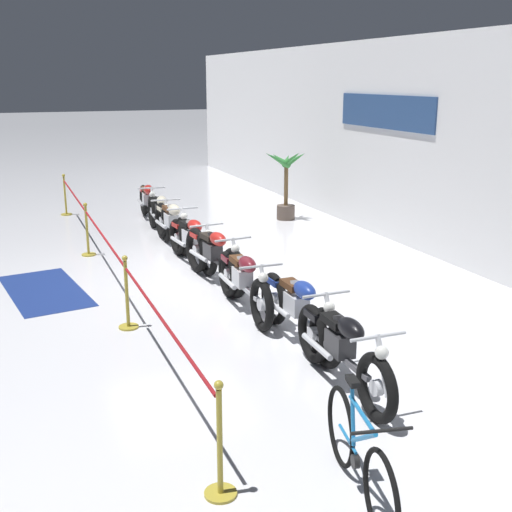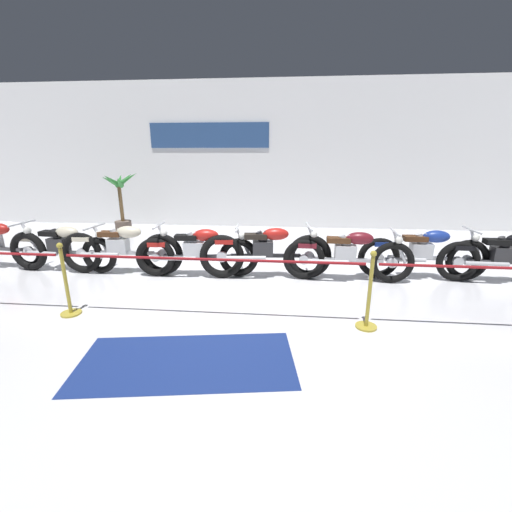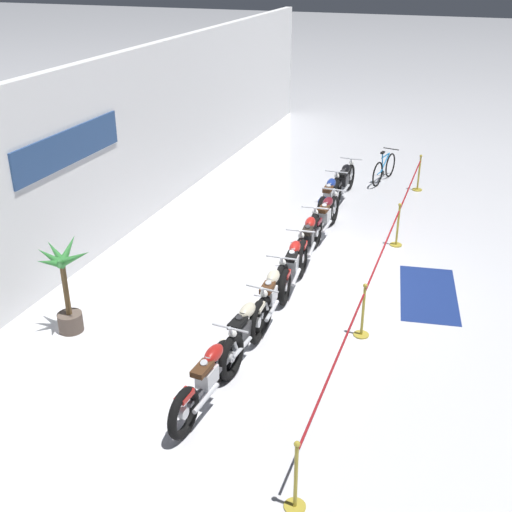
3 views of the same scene
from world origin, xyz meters
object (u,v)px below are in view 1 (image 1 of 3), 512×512
Objects in this scene: motorcycle_red_3 at (192,241)px; stanchion_far_left at (90,223)px; stanchion_mid_right at (127,304)px; floor_banner at (45,290)px; motorcycle_cream_1 at (161,214)px; motorcycle_black_7 at (342,350)px; motorcycle_red_4 at (214,256)px; motorcycle_cream_2 at (172,224)px; potted_palm_left_of_row at (286,182)px; bicycle at (359,455)px; stanchion_mid_left at (88,238)px; motorcycle_red_0 at (148,202)px; motorcycle_maroon_5 at (244,282)px; motorcycle_blue_6 at (298,310)px; stanchion_far_right at (220,457)px.

stanchion_far_left is at bearing -117.80° from motorcycle_red_3.
floor_banner is (-2.14, -0.97, -0.35)m from stanchion_mid_right.
motorcycle_black_7 is (8.10, 0.09, 0.01)m from motorcycle_cream_1.
motorcycle_red_4 reaches higher than motorcycle_cream_1.
motorcycle_cream_2 is 1.34× the size of potted_palm_left_of_row.
bicycle is at bearing 7.45° from stanchion_far_left.
stanchion_far_left is at bearing -141.21° from motorcycle_red_4.
motorcycle_red_3 is at bearing -178.31° from motorcycle_black_7.
motorcycle_cream_1 is 2.18× the size of stanchion_mid_left.
stanchion_mid_left and stanchion_mid_right have the same top height.
motorcycle_red_0 is at bearing 146.11° from stanchion_mid_left.
motorcycle_maroon_5 is (5.40, -0.06, 0.02)m from motorcycle_cream_1.
motorcycle_maroon_5 is at bearing -29.70° from potted_palm_left_of_row.
motorcycle_blue_6 is (1.37, 0.24, 0.00)m from motorcycle_maroon_5.
bicycle is at bearing -16.40° from motorcycle_blue_6.
motorcycle_black_7 reaches higher than motorcycle_red_3.
motorcycle_blue_6 is at bearing 4.58° from motorcycle_red_4.
motorcycle_blue_6 is at bearing -23.08° from potted_palm_left_of_row.
potted_palm_left_of_row is at bearing 132.65° from motorcycle_red_3.
stanchion_far_left is at bearing -72.57° from motorcycle_cream_2.
floor_banner is at bearing -78.02° from motorcycle_red_3.
stanchion_far_left is (3.18, -1.80, 0.28)m from motorcycle_red_0.
motorcycle_red_0 is 2.17× the size of stanchion_mid_right.
bicycle is at bearing 7.02° from stanchion_mid_left.
motorcycle_red_4 is at bearing -178.13° from motorcycle_black_7.
stanchion_far_right is (7.65, 0.00, -0.40)m from stanchion_far_left.
motorcycle_black_7 is at bearing -20.28° from potted_palm_left_of_row.
floor_banner is (-6.17, -0.97, -0.35)m from stanchion_far_right.
motorcycle_cream_2 is 6.87m from motorcycle_black_7.
stanchion_mid_right is at bearing 0.00° from stanchion_mid_left.
motorcycle_red_4 is 5.96m from bicycle.
motorcycle_blue_6 is at bearing 19.69° from stanchion_mid_left.
motorcycle_maroon_5 is 2.16× the size of stanchion_mid_right.
motorcycle_cream_2 is 1.82m from stanchion_far_left.
motorcycle_blue_6 is at bearing 31.41° from floor_banner.
motorcycle_red_4 is 1.05× the size of motorcycle_maroon_5.
floor_banner is (2.02, -2.69, -0.48)m from motorcycle_cream_2.
motorcycle_maroon_5 is (1.46, -0.02, -0.01)m from motorcycle_red_4.
motorcycle_red_0 is 3.23m from stanchion_mid_left.
motorcycle_red_4 is at bearing 1.11° from motorcycle_red_3.
motorcycle_red_0 reaches higher than motorcycle_maroon_5.
floor_banner is (-3.52, -2.94, -0.47)m from motorcycle_blue_6.
potted_palm_left_of_row is (-3.02, 3.28, 0.47)m from motorcycle_red_3.
motorcycle_red_0 reaches higher than motorcycle_cream_1.
motorcycle_red_3 is at bearing -176.49° from motorcycle_blue_6.
motorcycle_cream_1 is at bearing 125.41° from stanchion_mid_left.
motorcycle_blue_6 reaches higher than motorcycle_cream_1.
stanchion_far_right is at bearing 0.00° from stanchion_far_left.
motorcycle_red_4 reaches higher than floor_banner.
motorcycle_maroon_5 is 3.48m from floor_banner.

